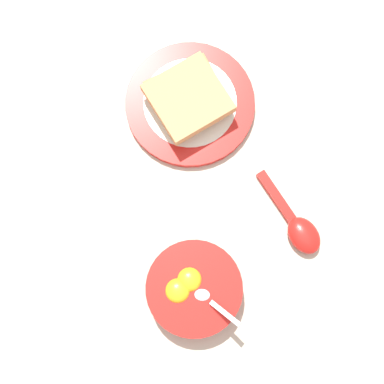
{
  "coord_description": "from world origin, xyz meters",
  "views": [
    {
      "loc": [
        0.02,
        -0.07,
        0.82
      ],
      "look_at": [
        0.01,
        0.08,
        0.02
      ],
      "focal_mm": 50.0,
      "sensor_mm": 36.0,
      "label": 1
    }
  ],
  "objects_px": {
    "toast_sandwich": "(188,97)",
    "soup_spoon": "(299,228)",
    "egg_bowl": "(194,288)",
    "toast_plate": "(190,104)"
  },
  "relations": [
    {
      "from": "toast_sandwich",
      "to": "soup_spoon",
      "type": "bearing_deg",
      "value": -46.29
    },
    {
      "from": "toast_sandwich",
      "to": "soup_spoon",
      "type": "xyz_separation_m",
      "value": [
        0.18,
        -0.19,
        -0.02
      ]
    },
    {
      "from": "egg_bowl",
      "to": "toast_sandwich",
      "type": "relative_size",
      "value": 0.91
    },
    {
      "from": "toast_plate",
      "to": "soup_spoon",
      "type": "height_order",
      "value": "soup_spoon"
    },
    {
      "from": "toast_plate",
      "to": "soup_spoon",
      "type": "xyz_separation_m",
      "value": [
        0.18,
        -0.19,
        0.01
      ]
    },
    {
      "from": "egg_bowl",
      "to": "soup_spoon",
      "type": "distance_m",
      "value": 0.18
    },
    {
      "from": "egg_bowl",
      "to": "toast_plate",
      "type": "xyz_separation_m",
      "value": [
        -0.02,
        0.29,
        -0.02
      ]
    },
    {
      "from": "egg_bowl",
      "to": "soup_spoon",
      "type": "height_order",
      "value": "egg_bowl"
    },
    {
      "from": "soup_spoon",
      "to": "toast_plate",
      "type": "bearing_deg",
      "value": 133.21
    },
    {
      "from": "egg_bowl",
      "to": "toast_sandwich",
      "type": "distance_m",
      "value": 0.29
    }
  ]
}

